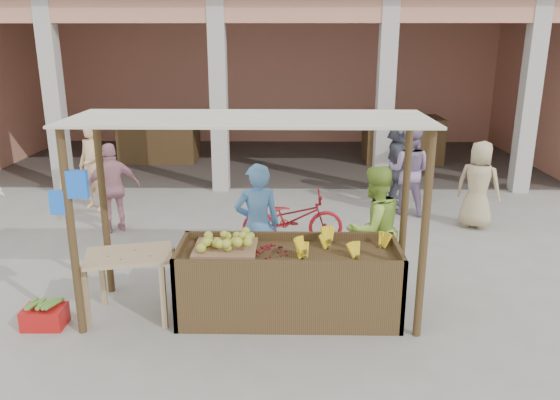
{
  "coord_description": "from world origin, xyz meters",
  "views": [
    {
      "loc": [
        0.51,
        -5.95,
        3.24
      ],
      "look_at": [
        0.37,
        1.2,
        1.09
      ],
      "focal_mm": 35.0,
      "sensor_mm": 36.0,
      "label": 1
    }
  ],
  "objects_px": {
    "side_table": "(130,265)",
    "vendor_blue": "(257,221)",
    "motorcycle": "(293,217)",
    "red_crate": "(45,317)",
    "vendor_green": "(374,226)",
    "fruit_stall": "(289,284)"
  },
  "relations": [
    {
      "from": "side_table",
      "to": "vendor_blue",
      "type": "height_order",
      "value": "vendor_blue"
    },
    {
      "from": "vendor_blue",
      "to": "vendor_green",
      "type": "relative_size",
      "value": 1.01
    },
    {
      "from": "fruit_stall",
      "to": "vendor_blue",
      "type": "bearing_deg",
      "value": 115.69
    },
    {
      "from": "red_crate",
      "to": "vendor_green",
      "type": "bearing_deg",
      "value": 14.49
    },
    {
      "from": "side_table",
      "to": "motorcycle",
      "type": "distance_m",
      "value": 3.12
    },
    {
      "from": "fruit_stall",
      "to": "red_crate",
      "type": "bearing_deg",
      "value": -173.28
    },
    {
      "from": "vendor_blue",
      "to": "vendor_green",
      "type": "height_order",
      "value": "vendor_blue"
    },
    {
      "from": "motorcycle",
      "to": "vendor_blue",
      "type": "bearing_deg",
      "value": 159.67
    },
    {
      "from": "vendor_green",
      "to": "motorcycle",
      "type": "distance_m",
      "value": 1.99
    },
    {
      "from": "side_table",
      "to": "red_crate",
      "type": "relative_size",
      "value": 2.42
    },
    {
      "from": "vendor_green",
      "to": "fruit_stall",
      "type": "bearing_deg",
      "value": 5.15
    },
    {
      "from": "fruit_stall",
      "to": "motorcycle",
      "type": "height_order",
      "value": "motorcycle"
    },
    {
      "from": "side_table",
      "to": "motorcycle",
      "type": "relative_size",
      "value": 0.66
    },
    {
      "from": "fruit_stall",
      "to": "vendor_blue",
      "type": "xyz_separation_m",
      "value": [
        -0.42,
        0.87,
        0.5
      ]
    },
    {
      "from": "fruit_stall",
      "to": "vendor_blue",
      "type": "height_order",
      "value": "vendor_blue"
    },
    {
      "from": "side_table",
      "to": "motorcycle",
      "type": "xyz_separation_m",
      "value": [
        1.93,
        2.45,
        -0.22
      ]
    },
    {
      "from": "vendor_blue",
      "to": "vendor_green",
      "type": "distance_m",
      "value": 1.53
    },
    {
      "from": "fruit_stall",
      "to": "side_table",
      "type": "height_order",
      "value": "side_table"
    },
    {
      "from": "vendor_blue",
      "to": "motorcycle",
      "type": "relative_size",
      "value": 1.05
    },
    {
      "from": "red_crate",
      "to": "motorcycle",
      "type": "height_order",
      "value": "motorcycle"
    },
    {
      "from": "vendor_blue",
      "to": "motorcycle",
      "type": "distance_m",
      "value": 1.66
    },
    {
      "from": "red_crate",
      "to": "vendor_blue",
      "type": "bearing_deg",
      "value": 25.56
    }
  ]
}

